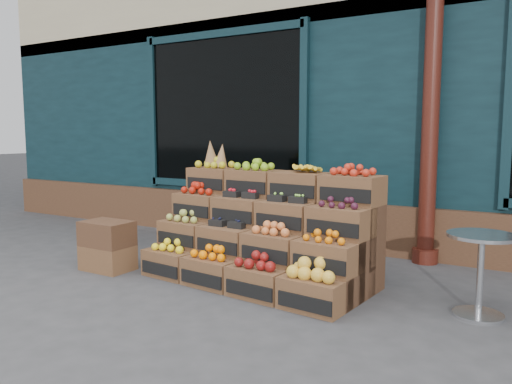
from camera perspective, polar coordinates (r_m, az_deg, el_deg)
The scene contains 6 objects.
ground at distance 4.53m, azimuth -2.35°, elevation -11.81°, with size 60.00×60.00×0.00m, color #39393B.
shop_facade at distance 9.07m, azimuth 15.78°, elevation 12.56°, with size 12.00×6.24×4.80m.
crate_display at distance 4.93m, azimuth 0.81°, elevation -5.20°, with size 2.28×1.27×1.37m.
spare_crates at distance 5.52m, azimuth -16.62°, elevation -5.89°, with size 0.52×0.36×0.52m.
bistro_table at distance 4.31m, azimuth 24.29°, elevation -7.65°, with size 0.53×0.53×0.66m.
shopkeeper at distance 7.74m, azimuth -2.80°, elevation 3.00°, with size 0.68×0.45×1.87m, color #1B6132.
Camera 1 is at (2.33, -3.61, 1.44)m, focal length 35.00 mm.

